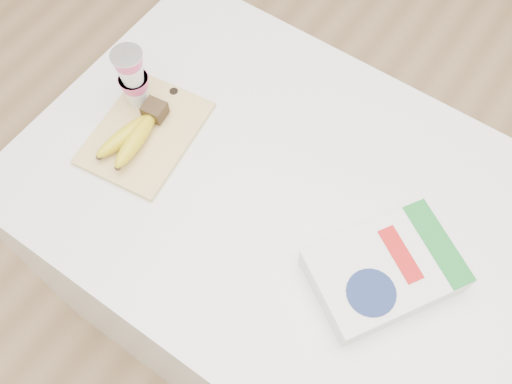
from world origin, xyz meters
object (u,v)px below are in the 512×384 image
table (288,273)px  cutting_board (146,133)px  cereal_box (384,271)px  yogurt_stack (133,77)px  bananas (134,133)px

table → cutting_board: bearing=-171.2°
cereal_box → table: bearing=-160.5°
yogurt_stack → cutting_board: bearing=-41.9°
bananas → table: bearing=12.6°
cutting_board → cereal_box: (0.60, 0.01, 0.02)m
table → cutting_board: size_ratio=4.33×
yogurt_stack → table: bearing=0.1°
table → bananas: bearing=-167.4°
cutting_board → cereal_box: cereal_box is taller
bananas → cereal_box: bearing=3.4°
table → cereal_box: bearing=-11.9°
bananas → yogurt_stack: size_ratio=1.21×
cutting_board → yogurt_stack: size_ratio=1.74×
cutting_board → bananas: bananas is taller
bananas → cereal_box: bananas is taller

